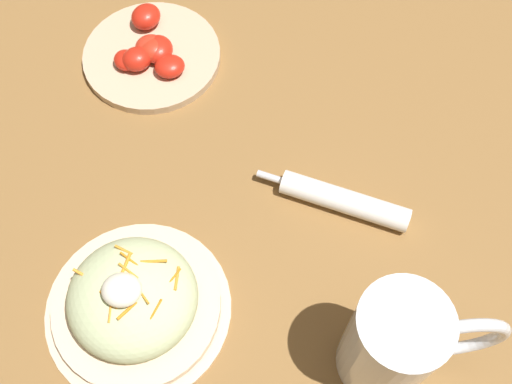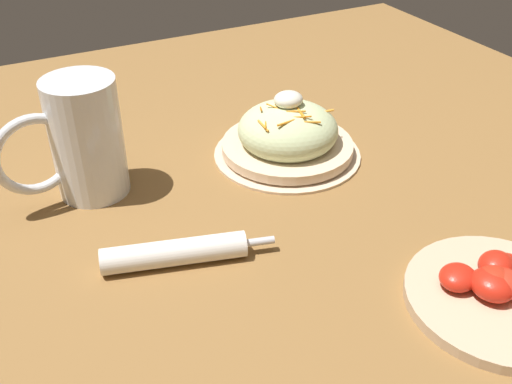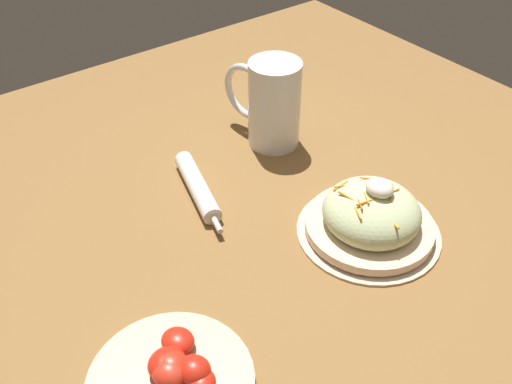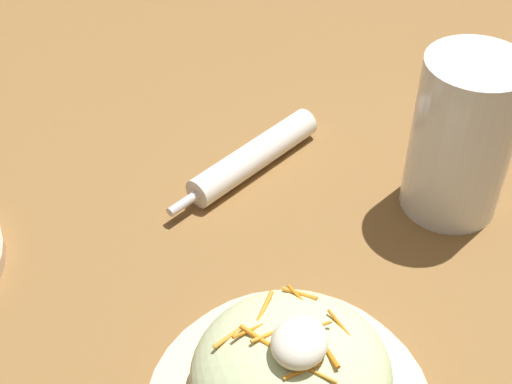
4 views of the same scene
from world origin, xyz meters
The scene contains 4 objects.
ground_plane centered at (0.00, 0.00, 0.00)m, with size 1.43×1.43×0.00m, color olive.
salad_plate centered at (0.08, 0.12, 0.03)m, with size 0.23×0.23×0.10m.
beer_mug centered at (-0.22, 0.16, 0.08)m, with size 0.18×0.10×0.17m.
napkin_roll centered at (-0.17, -0.04, 0.02)m, with size 0.21×0.08×0.03m.
Camera 4 is at (0.37, 0.25, 0.51)m, focal length 51.09 mm.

